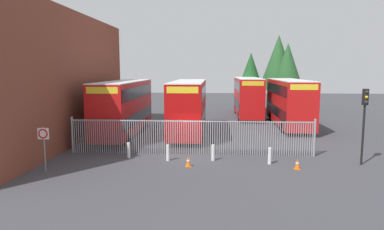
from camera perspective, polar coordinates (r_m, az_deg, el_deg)
The scene contains 18 objects.
ground_plane at distance 30.04m, azimuth 0.52°, elevation -2.79°, with size 100.00×100.00×0.00m, color #3D3D42.
depot_building_brick at distance 28.26m, azimuth -24.78°, elevation 5.53°, with size 7.26×21.51×9.46m, color brown.
palisade_fence at distance 21.96m, azimuth -0.23°, elevation -3.49°, with size 15.48×0.14×2.35m.
double_decker_bus_near_gate at distance 28.69m, azimuth -0.55°, elevation 1.62°, with size 2.54×10.81×4.42m.
double_decker_bus_behind_fence_left at distance 28.85m, azimuth -11.10°, elevation 1.51°, with size 2.54×10.81×4.42m.
double_decker_bus_behind_fence_right at distance 33.67m, azimuth 15.62°, elevation 2.21°, with size 2.54×10.81×4.42m.
double_decker_bus_far_back at distance 39.90m, azimuth 9.11°, elevation 3.18°, with size 2.54×10.81×4.42m.
bollard_near_left at distance 21.61m, azimuth -10.35°, elevation -5.70°, with size 0.20×0.20×0.95m, color silver.
bollard_center_front at distance 20.68m, azimuth -3.98°, elevation -6.20°, with size 0.20×0.20×0.95m, color silver.
bollard_near_right at distance 20.68m, azimuth 3.47°, elevation -6.19°, with size 0.20×0.20×0.95m, color silver.
bollard_far_right at distance 20.41m, azimuth 12.63°, elevation -6.55°, with size 0.20×0.20×0.95m, color silver.
traffic_cone_by_gate at distance 19.46m, azimuth -0.61°, elevation -7.63°, with size 0.34×0.34×0.59m.
traffic_cone_mid_forecourt at distance 19.77m, azimuth 16.90°, elevation -7.71°, with size 0.34×0.34×0.59m.
speed_limit_sign_post at distance 19.71m, azimuth -23.17°, elevation -3.61°, with size 0.60×0.14×2.40m.
traffic_light_kerbside at distance 21.56m, azimuth 26.44°, elevation 0.37°, with size 0.28×0.33×4.30m.
tree_tall_back at distance 45.49m, azimuth 9.60°, elevation 6.67°, with size 3.79×3.79×7.50m.
tree_short_side at distance 46.67m, azimuth 15.38°, elevation 7.53°, with size 4.35×4.35×8.73m.
tree_mid_row at distance 47.86m, azimuth 13.98°, elevation 8.35°, with size 5.05×5.05×9.87m.
Camera 1 is at (1.73, -21.50, 5.37)m, focal length 32.52 mm.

